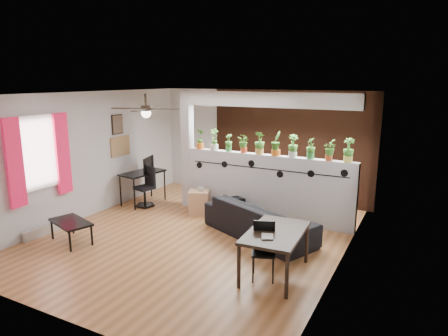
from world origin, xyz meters
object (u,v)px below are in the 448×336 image
potted_plant_0 (200,138)px  office_chair (146,190)px  sofa (259,220)px  cube_shelf (199,202)px  potted_plant_6 (293,145)px  potted_plant_1 (214,139)px  potted_plant_8 (329,150)px  potted_plant_2 (229,142)px  potted_plant_5 (276,143)px  folding_chair (264,245)px  potted_plant_3 (244,143)px  cup (201,189)px  computer_desk (143,175)px  potted_plant_4 (260,142)px  coffee_table (71,223)px  potted_plant_9 (349,150)px  ceiling_fan (146,110)px  dining_table (276,236)px  potted_plant_7 (311,148)px

potted_plant_0 → office_chair: bearing=-156.4°
sofa → cube_shelf: size_ratio=4.15×
potted_plant_6 → cube_shelf: (-1.92, -0.39, -1.33)m
potted_plant_1 → potted_plant_6: potted_plant_1 is taller
potted_plant_8 → potted_plant_2: bearing=-180.0°
potted_plant_2 → potted_plant_5: 1.06m
potted_plant_5 → folding_chair: (0.71, -2.35, -1.11)m
potted_plant_6 → folding_chair: potted_plant_6 is taller
potted_plant_2 → folding_chair: size_ratio=0.44×
potted_plant_3 → potted_plant_5: bearing=0.0°
potted_plant_6 → cup: size_ratio=3.72×
potted_plant_3 → computer_desk: (-2.41, -0.34, -0.88)m
potted_plant_1 → potted_plant_4: potted_plant_1 is taller
potted_plant_2 → potted_plant_5: potted_plant_5 is taller
potted_plant_8 → coffee_table: bearing=-144.2°
potted_plant_1 → cup: (-0.11, -0.39, -1.04)m
potted_plant_2 → potted_plant_3: 0.35m
potted_plant_4 → office_chair: size_ratio=0.52×
potted_plant_6 → computer_desk: 3.60m
potted_plant_9 → computer_desk: bearing=-175.7°
cube_shelf → cup: (0.05, 0.00, 0.30)m
sofa → office_chair: 2.99m
potted_plant_1 → potted_plant_5: size_ratio=0.96×
ceiling_fan → potted_plant_8: (2.83, 1.80, -0.76)m
potted_plant_0 → sofa: potted_plant_0 is taller
potted_plant_4 → coffee_table: potted_plant_4 is taller
potted_plant_9 → cube_shelf: (-2.97, -0.39, -1.33)m
potted_plant_1 → sofa: 2.17m
potted_plant_9 → cup: bearing=-172.4°
potted_plant_8 → potted_plant_4: bearing=180.0°
potted_plant_8 → coffee_table: potted_plant_8 is taller
potted_plant_6 → potted_plant_9: size_ratio=0.99×
cube_shelf → folding_chair: bearing=-64.2°
folding_chair → office_chair: bearing=152.8°
potted_plant_4 → potted_plant_2: bearing=-180.0°
ceiling_fan → potted_plant_4: ceiling_fan is taller
sofa → cup: 1.70m
potted_plant_5 → potted_plant_8: bearing=0.0°
potted_plant_2 → potted_plant_9: potted_plant_9 is taller
potted_plant_9 → coffee_table: 5.17m
potted_plant_4 → potted_plant_5: size_ratio=0.95×
potted_plant_4 → folding_chair: bearing=-65.7°
potted_plant_6 → cup: 2.17m
potted_plant_5 → potted_plant_1: bearing=-180.0°
potted_plant_8 → dining_table: potted_plant_8 is taller
potted_plant_5 → cup: bearing=-165.6°
potted_plant_0 → office_chair: potted_plant_0 is taller
potted_plant_7 → computer_desk: size_ratio=0.37×
dining_table → potted_plant_6: bearing=102.5°
potted_plant_0 → potted_plant_9: potted_plant_0 is taller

